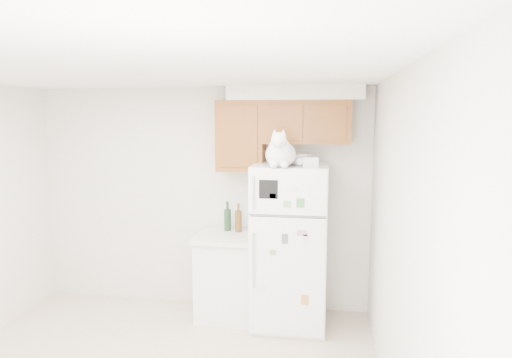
% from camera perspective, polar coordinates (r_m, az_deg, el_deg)
% --- Properties ---
extents(room_shell, '(3.84, 4.04, 2.52)m').
position_cam_1_polar(room_shell, '(3.53, -12.76, -0.77)').
color(room_shell, beige).
rests_on(room_shell, ground_plane).
extents(refrigerator, '(0.76, 0.78, 1.70)m').
position_cam_1_polar(refrigerator, '(4.81, 4.27, -8.28)').
color(refrigerator, white).
rests_on(refrigerator, ground_plane).
extents(base_counter, '(0.64, 0.64, 0.92)m').
position_cam_1_polar(base_counter, '(5.10, -3.63, -11.90)').
color(base_counter, white).
rests_on(base_counter, ground_plane).
extents(cat, '(0.36, 0.53, 0.37)m').
position_cam_1_polar(cat, '(4.39, 3.10, 3.32)').
color(cat, white).
rests_on(cat, refrigerator).
extents(storage_box_back, '(0.21, 0.18, 0.10)m').
position_cam_1_polar(storage_box_back, '(4.69, 5.58, 2.50)').
color(storage_box_back, white).
rests_on(storage_box_back, refrigerator).
extents(storage_box_front, '(0.17, 0.14, 0.09)m').
position_cam_1_polar(storage_box_front, '(4.48, 6.75, 2.15)').
color(storage_box_front, white).
rests_on(storage_box_front, refrigerator).
extents(bottle_green, '(0.08, 0.08, 0.33)m').
position_cam_1_polar(bottle_green, '(5.09, -3.58, -4.65)').
color(bottle_green, '#19381E').
rests_on(bottle_green, base_counter).
extents(bottle_amber, '(0.07, 0.07, 0.32)m').
position_cam_1_polar(bottle_amber, '(5.03, -2.21, -4.85)').
color(bottle_amber, '#593814').
rests_on(bottle_amber, base_counter).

